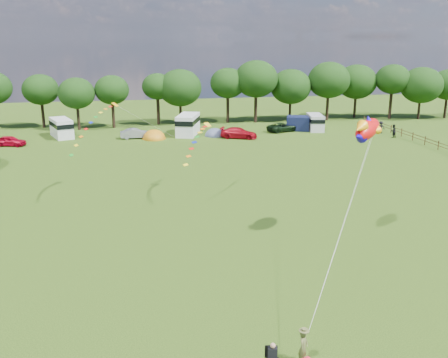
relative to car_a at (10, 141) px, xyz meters
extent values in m
plane|color=black|center=(22.23, -42.56, -0.69)|extent=(180.00, 180.00, 0.00)
cylinder|color=black|center=(2.21, 13.75, 1.26)|extent=(0.47, 0.47, 3.90)
ellipsoid|color=#153410|center=(2.21, 13.75, 5.31)|extent=(5.58, 5.58, 4.74)
cylinder|color=black|center=(7.88, 10.70, 1.09)|extent=(0.44, 0.44, 3.56)
ellipsoid|color=#153410|center=(7.88, 10.70, 4.95)|extent=(5.56, 5.56, 4.73)
cylinder|color=black|center=(13.14, 11.67, 1.29)|extent=(0.47, 0.47, 3.95)
ellipsoid|color=#153410|center=(13.14, 11.67, 5.26)|extent=(5.33, 5.33, 4.53)
cylinder|color=black|center=(20.32, 13.46, 1.48)|extent=(0.50, 0.50, 4.33)
ellipsoid|color=#153410|center=(20.32, 13.46, 5.50)|extent=(4.95, 4.95, 4.21)
cylinder|color=black|center=(23.94, 13.00, 0.97)|extent=(0.43, 0.43, 3.31)
ellipsoid|color=#153410|center=(23.94, 13.00, 5.26)|extent=(7.03, 7.03, 5.98)
cylinder|color=black|center=(31.89, 13.23, 1.49)|extent=(0.50, 0.50, 4.36)
ellipsoid|color=#153410|center=(31.89, 13.23, 5.87)|extent=(5.84, 5.84, 4.97)
cylinder|color=black|center=(36.48, 12.36, 1.59)|extent=(0.51, 0.51, 4.55)
ellipsoid|color=#153410|center=(36.48, 12.36, 6.54)|extent=(7.15, 7.15, 6.08)
cylinder|color=black|center=(42.72, 13.06, 0.92)|extent=(0.42, 0.42, 3.21)
ellipsoid|color=#153410|center=(42.72, 13.06, 5.11)|extent=(6.90, 6.90, 5.86)
cylinder|color=black|center=(49.22, 12.40, 1.40)|extent=(0.48, 0.48, 4.17)
ellipsoid|color=#153410|center=(49.22, 12.40, 6.17)|extent=(7.16, 7.16, 6.09)
cylinder|color=black|center=(55.20, 14.32, 1.14)|extent=(0.45, 0.45, 3.66)
ellipsoid|color=#153410|center=(55.20, 14.32, 5.62)|extent=(7.05, 7.05, 5.99)
cylinder|color=black|center=(60.65, 11.80, 1.64)|extent=(0.52, 0.52, 4.65)
ellipsoid|color=#153410|center=(60.65, 11.80, 6.19)|extent=(5.96, 5.96, 5.06)
cylinder|color=black|center=(65.39, 10.48, 0.90)|extent=(0.42, 0.42, 3.19)
ellipsoid|color=#153410|center=(65.39, 10.48, 5.21)|extent=(7.23, 7.23, 6.14)
cylinder|color=black|center=(70.79, 10.87, 1.07)|extent=(0.44, 0.44, 3.52)
ellipsoid|color=#153410|center=(70.79, 10.87, 5.17)|extent=(6.22, 6.22, 5.28)
cylinder|color=#472D19|center=(54.23, -12.56, -0.09)|extent=(0.12, 0.12, 1.20)
cylinder|color=#472D19|center=(54.23, -14.06, 0.26)|extent=(0.08, 3.00, 0.08)
cylinder|color=#472D19|center=(54.23, -14.06, -0.14)|extent=(0.08, 3.00, 0.08)
cylinder|color=#472D19|center=(54.23, -9.56, -0.09)|extent=(0.12, 0.12, 1.20)
cylinder|color=#472D19|center=(54.23, -11.06, 0.26)|extent=(0.08, 3.00, 0.08)
cylinder|color=#472D19|center=(54.23, -11.06, -0.14)|extent=(0.08, 3.00, 0.08)
cylinder|color=#472D19|center=(54.23, -6.56, -0.09)|extent=(0.12, 0.12, 1.20)
cylinder|color=#472D19|center=(54.23, -8.06, 0.26)|extent=(0.08, 3.00, 0.08)
cylinder|color=#472D19|center=(54.23, -8.06, -0.14)|extent=(0.08, 3.00, 0.08)
cylinder|color=#472D19|center=(54.23, -3.56, -0.09)|extent=(0.12, 0.12, 1.20)
cylinder|color=#472D19|center=(54.23, -5.06, 0.26)|extent=(0.08, 3.00, 0.08)
cylinder|color=#472D19|center=(54.23, -5.06, -0.14)|extent=(0.08, 3.00, 0.08)
cylinder|color=#472D19|center=(54.23, -0.56, -0.09)|extent=(0.12, 0.12, 1.20)
cylinder|color=#472D19|center=(54.23, -2.06, 0.26)|extent=(0.08, 3.00, 0.08)
cylinder|color=#472D19|center=(54.23, -2.06, -0.14)|extent=(0.08, 3.00, 0.08)
cylinder|color=#472D19|center=(54.23, 2.44, -0.09)|extent=(0.12, 0.12, 1.20)
cylinder|color=#472D19|center=(54.23, 0.94, 0.26)|extent=(0.08, 3.00, 0.08)
cylinder|color=#472D19|center=(54.23, 0.94, -0.14)|extent=(0.08, 3.00, 0.08)
cylinder|color=#472D19|center=(54.23, 5.44, -0.09)|extent=(0.12, 0.12, 1.20)
cylinder|color=#472D19|center=(54.23, 3.94, 0.26)|extent=(0.08, 3.00, 0.08)
cylinder|color=#472D19|center=(54.23, 3.94, -0.14)|extent=(0.08, 3.00, 0.08)
cylinder|color=#472D19|center=(54.23, 8.44, -0.09)|extent=(0.12, 0.12, 1.20)
cylinder|color=#472D19|center=(54.23, 6.94, 0.26)|extent=(0.08, 3.00, 0.08)
cylinder|color=#472D19|center=(54.23, 6.94, -0.14)|extent=(0.08, 3.00, 0.08)
imported|color=#B0041E|center=(0.00, 0.00, 0.00)|extent=(4.41, 2.63, 1.38)
imported|color=gray|center=(16.39, 2.18, 0.02)|extent=(4.09, 1.73, 1.42)
imported|color=#A20A16|center=(30.83, -0.42, 0.07)|extent=(5.46, 3.92, 1.51)
imported|color=black|center=(38.47, 3.43, -0.02)|extent=(5.38, 3.72, 1.34)
cube|color=silver|center=(5.98, 5.10, 0.64)|extent=(3.89, 5.77, 2.66)
cube|color=black|center=(5.98, 5.10, 1.18)|extent=(3.97, 5.89, 0.63)
cylinder|color=black|center=(6.53, 3.52, -0.31)|extent=(0.80, 0.51, 0.75)
cylinder|color=black|center=(5.43, 6.68, -0.31)|extent=(0.80, 0.51, 0.75)
cube|color=white|center=(24.04, 3.58, 0.81)|extent=(4.25, 6.47, 2.99)
cube|color=black|center=(24.04, 3.58, 1.41)|extent=(4.34, 6.60, 0.71)
cylinder|color=black|center=(23.46, 1.79, -0.27)|extent=(0.90, 0.55, 0.84)
cylinder|color=black|center=(24.61, 5.37, -0.27)|extent=(0.90, 0.55, 0.84)
cube|color=#BABABC|center=(43.76, 3.66, 0.52)|extent=(2.89, 5.14, 2.42)
cube|color=black|center=(43.76, 3.66, 1.02)|extent=(2.95, 5.24, 0.57)
cylinder|color=black|center=(43.49, 2.16, -0.35)|extent=(0.72, 0.37, 0.68)
cylinder|color=black|center=(44.03, 5.17, -0.35)|extent=(0.72, 0.37, 0.68)
ellipsoid|color=#C07411|center=(18.93, 1.39, -0.67)|extent=(3.17, 3.65, 2.61)
cylinder|color=#C07411|center=(18.93, 1.39, -0.65)|extent=(3.33, 3.33, 0.08)
ellipsoid|color=#49516C|center=(27.76, 1.99, -0.67)|extent=(2.82, 3.24, 2.20)
cylinder|color=#49516C|center=(27.76, 1.99, -0.65)|extent=(2.96, 2.96, 0.08)
cube|color=#111739|center=(41.19, 4.18, 0.38)|extent=(4.17, 3.79, 2.14)
imported|color=brown|center=(22.75, -50.66, 0.11)|extent=(0.67, 0.69, 1.60)
cube|color=black|center=(21.27, -50.70, 0.11)|extent=(0.55, 0.17, 0.59)
cube|color=black|center=(21.27, -50.91, 0.14)|extent=(0.45, 0.34, 0.62)
sphere|color=tan|center=(21.27, -50.94, 0.57)|extent=(0.23, 0.23, 0.23)
ellipsoid|color=red|center=(31.55, -37.69, 7.19)|extent=(3.18, 3.04, 1.86)
ellipsoid|color=#D0B701|center=(31.55, -37.69, 7.05)|extent=(1.98, 1.89, 1.02)
cone|color=#FF9E0C|center=(30.51, -38.63, 7.48)|extent=(1.39, 1.37, 0.98)
cone|color=#1102BC|center=(30.51, -38.63, 6.90)|extent=(1.39, 1.37, 0.98)
cone|color=#1102BC|center=(31.62, -37.62, 7.79)|extent=(1.06, 1.07, 0.83)
sphere|color=white|center=(32.15, -36.69, 7.37)|extent=(0.31, 0.31, 0.31)
sphere|color=black|center=(32.17, -36.61, 7.37)|extent=(0.15, 0.15, 0.15)
cube|color=#E8A20D|center=(14.49, -23.18, 7.43)|extent=(0.65, 0.69, 0.34)
cube|color=red|center=(14.09, -23.63, 7.32)|extent=(0.39, 0.54, 0.10)
cube|color=orange|center=(13.68, -24.08, 7.17)|extent=(0.39, 0.54, 0.10)
cube|color=yellow|center=(13.28, -24.53, 6.94)|extent=(0.38, 0.54, 0.11)
cube|color=#198C1E|center=(12.87, -24.98, 6.64)|extent=(0.38, 0.54, 0.12)
cube|color=#0C1EB2|center=(12.47, -25.43, 6.25)|extent=(0.38, 0.54, 0.13)
cube|color=red|center=(12.06, -25.88, 5.78)|extent=(0.37, 0.54, 0.14)
cube|color=orange|center=(11.66, -26.33, 5.23)|extent=(0.37, 0.53, 0.15)
cube|color=yellow|center=(11.25, -26.78, 4.60)|extent=(0.36, 0.53, 0.15)
cube|color=#198C1E|center=(10.85, -27.23, 3.90)|extent=(0.36, 0.53, 0.16)
cube|color=yellow|center=(22.59, -24.70, 5.62)|extent=(0.74, 0.73, 0.35)
cube|color=red|center=(22.27, -25.24, 5.55)|extent=(0.53, 0.49, 0.10)
cube|color=orange|center=(21.96, -25.78, 5.44)|extent=(0.53, 0.49, 0.11)
cube|color=yellow|center=(21.64, -26.32, 5.24)|extent=(0.52, 0.48, 0.12)
cube|color=#198C1E|center=(21.33, -26.86, 4.97)|extent=(0.52, 0.48, 0.13)
cube|color=#0C1EB2|center=(21.01, -27.40, 4.62)|extent=(0.52, 0.48, 0.13)
cube|color=red|center=(20.70, -27.94, 4.19)|extent=(0.52, 0.48, 0.14)
cube|color=orange|center=(20.38, -28.48, 3.68)|extent=(0.51, 0.47, 0.15)
cube|color=yellow|center=(20.07, -29.02, 3.08)|extent=(0.51, 0.47, 0.16)
imported|color=black|center=(52.66, -3.99, 0.26)|extent=(1.06, 0.85, 1.90)
imported|color=black|center=(52.46, -0.72, 0.23)|extent=(1.23, 0.67, 1.83)
camera|label=1|loc=(15.79, -68.70, 13.25)|focal=40.00mm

